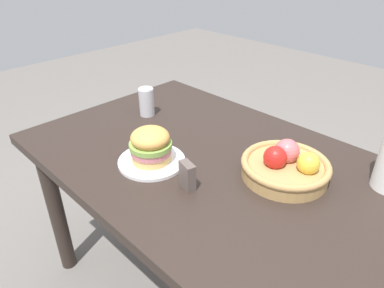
{
  "coord_description": "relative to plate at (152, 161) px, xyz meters",
  "views": [
    {
      "loc": [
        0.7,
        -0.8,
        1.43
      ],
      "look_at": [
        -0.05,
        -0.05,
        0.81
      ],
      "focal_mm": 32.86,
      "sensor_mm": 36.0,
      "label": 1
    }
  ],
  "objects": [
    {
      "name": "napkin_holder",
      "position": [
        0.19,
        -0.01,
        0.04
      ],
      "size": [
        0.07,
        0.04,
        0.09
      ],
      "primitive_type": "cube",
      "rotation": [
        0.0,
        0.0,
        -0.25
      ],
      "color": "#594C47",
      "rests_on": "dining_table"
    },
    {
      "name": "plate",
      "position": [
        0.0,
        0.0,
        0.0
      ],
      "size": [
        0.24,
        0.24,
        0.01
      ],
      "primitive_type": "cylinder",
      "color": "white",
      "rests_on": "dining_table"
    },
    {
      "name": "dining_table",
      "position": [
        0.13,
        0.17,
        -0.11
      ],
      "size": [
        1.4,
        0.9,
        0.75
      ],
      "color": "#2D231E",
      "rests_on": "ground_plane"
    },
    {
      "name": "sandwich",
      "position": [
        0.0,
        0.0,
        0.07
      ],
      "size": [
        0.15,
        0.15,
        0.12
      ],
      "color": "#DBAD60",
      "rests_on": "plate"
    },
    {
      "name": "soda_can",
      "position": [
        -0.32,
        0.24,
        0.06
      ],
      "size": [
        0.07,
        0.07,
        0.13
      ],
      "color": "silver",
      "rests_on": "dining_table"
    },
    {
      "name": "fruit_basket",
      "position": [
        0.38,
        0.26,
        0.04
      ],
      "size": [
        0.29,
        0.29,
        0.12
      ],
      "color": "tan",
      "rests_on": "dining_table"
    }
  ]
}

